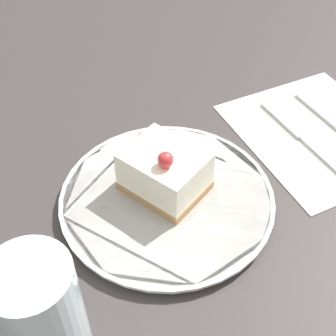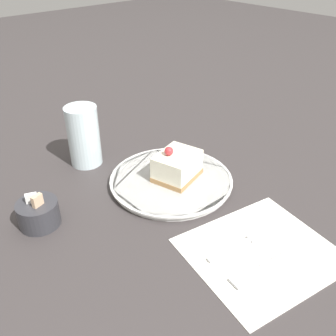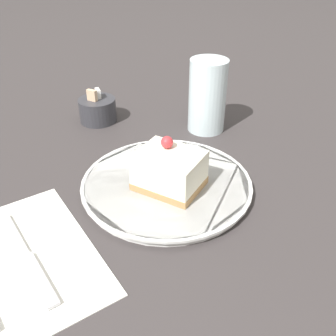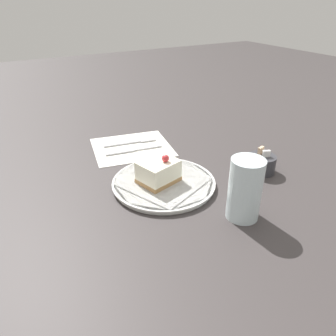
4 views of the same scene
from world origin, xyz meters
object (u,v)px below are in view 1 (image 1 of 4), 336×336
object	(u,v)px
knife	(295,130)
cake_slice	(165,172)
plate	(167,199)
drinking_glass	(43,318)

from	to	relation	value
knife	cake_slice	bearing A→B (deg)	5.45
plate	drinking_glass	bearing A→B (deg)	24.20
knife	drinking_glass	distance (m)	0.43
plate	knife	world-z (taller)	plate
drinking_glass	knife	bearing A→B (deg)	-168.45
drinking_glass	cake_slice	bearing A→B (deg)	-153.66
cake_slice	drinking_glass	size ratio (longest dim) A/B	0.79
cake_slice	plate	bearing A→B (deg)	49.48
plate	drinking_glass	xyz separation A→B (m)	(0.19, 0.09, 0.06)
plate	drinking_glass	distance (m)	0.22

